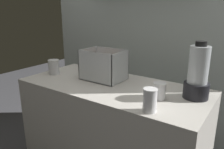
% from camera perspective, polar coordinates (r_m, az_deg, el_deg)
% --- Properties ---
extents(counter, '(1.40, 0.64, 0.90)m').
position_cam_1_polar(counter, '(1.85, -0.00, -15.97)').
color(counter, beige).
rests_on(counter, ground_plane).
extents(back_wall_unit, '(2.60, 0.24, 2.50)m').
position_cam_1_polar(back_wall_unit, '(2.24, 11.34, 11.74)').
color(back_wall_unit, silver).
rests_on(back_wall_unit, ground_plane).
extents(carrot_display_bin, '(0.32, 0.23, 0.24)m').
position_cam_1_polar(carrot_display_bin, '(1.76, -2.10, 1.17)').
color(carrot_display_bin, white).
rests_on(carrot_display_bin, counter).
extents(blender_pitcher, '(0.16, 0.16, 0.36)m').
position_cam_1_polar(blender_pitcher, '(1.46, 21.21, -0.23)').
color(blender_pitcher, black).
rests_on(blender_pitcher, counter).
extents(juice_cup_carrot_far_left, '(0.09, 0.09, 0.13)m').
position_cam_1_polar(juice_cup_carrot_far_left, '(1.97, -14.75, 1.70)').
color(juice_cup_carrot_far_left, white).
rests_on(juice_cup_carrot_far_left, counter).
extents(juice_cup_pomegranate_left, '(0.08, 0.08, 0.11)m').
position_cam_1_polar(juice_cup_pomegranate_left, '(1.41, 12.07, -4.40)').
color(juice_cup_pomegranate_left, white).
rests_on(juice_cup_pomegranate_left, counter).
extents(juice_cup_pomegranate_middle, '(0.08, 0.08, 0.13)m').
position_cam_1_polar(juice_cup_pomegranate_middle, '(1.23, 9.72, -6.94)').
color(juice_cup_pomegranate_middle, white).
rests_on(juice_cup_pomegranate_middle, counter).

